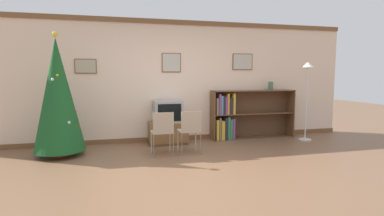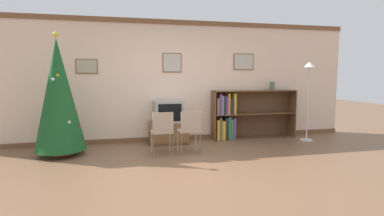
{
  "view_description": "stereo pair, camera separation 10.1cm",
  "coord_description": "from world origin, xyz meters",
  "views": [
    {
      "loc": [
        -1.15,
        -4.35,
        1.48
      ],
      "look_at": [
        0.27,
        1.26,
        0.85
      ],
      "focal_mm": 28.0,
      "sensor_mm": 36.0,
      "label": 1
    },
    {
      "loc": [
        -1.06,
        -4.38,
        1.48
      ],
      "look_at": [
        0.27,
        1.26,
        0.85
      ],
      "focal_mm": 28.0,
      "sensor_mm": 36.0,
      "label": 2
    }
  ],
  "objects": [
    {
      "name": "wall_back",
      "position": [
        0.0,
        2.33,
        1.35
      ],
      "size": [
        8.69,
        0.11,
        2.7
      ],
      "color": "beige",
      "rests_on": "ground_plane"
    },
    {
      "name": "vase",
      "position": [
        2.42,
        2.11,
        1.23
      ],
      "size": [
        0.11,
        0.11,
        0.2
      ],
      "color": "#47664C",
      "rests_on": "bookshelf"
    },
    {
      "name": "christmas_tree",
      "position": [
        -2.19,
        1.5,
        1.12
      ],
      "size": [
        0.9,
        0.9,
        2.26
      ],
      "color": "maroon",
      "rests_on": "ground_plane"
    },
    {
      "name": "standing_lamp",
      "position": [
        3.03,
        1.56,
        1.37
      ],
      "size": [
        0.28,
        0.28,
        1.78
      ],
      "color": "silver",
      "rests_on": "ground_plane"
    },
    {
      "name": "ground_plane",
      "position": [
        0.0,
        0.0,
        0.0
      ],
      "size": [
        24.0,
        24.0,
        0.0
      ],
      "primitive_type": "plane",
      "color": "brown"
    },
    {
      "name": "folding_chair_right",
      "position": [
        0.17,
        1.02,
        0.47
      ],
      "size": [
        0.4,
        0.4,
        0.82
      ],
      "color": "tan",
      "rests_on": "ground_plane"
    },
    {
      "name": "bookshelf",
      "position": [
        1.59,
        2.09,
        0.54
      ],
      "size": [
        2.02,
        0.36,
        1.13
      ],
      "color": "brown",
      "rests_on": "ground_plane"
    },
    {
      "name": "tv_console",
      "position": [
        -0.09,
        1.99,
        0.24
      ],
      "size": [
        0.82,
        0.53,
        0.48
      ],
      "color": "brown",
      "rests_on": "ground_plane"
    },
    {
      "name": "folding_chair_left",
      "position": [
        -0.35,
        1.02,
        0.47
      ],
      "size": [
        0.4,
        0.4,
        0.82
      ],
      "color": "tan",
      "rests_on": "ground_plane"
    },
    {
      "name": "television",
      "position": [
        -0.09,
        1.99,
        0.71
      ],
      "size": [
        0.6,
        0.52,
        0.47
      ],
      "color": "#9E9E99",
      "rests_on": "tv_console"
    }
  ]
}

